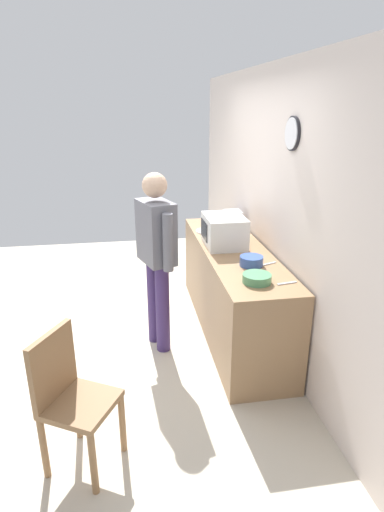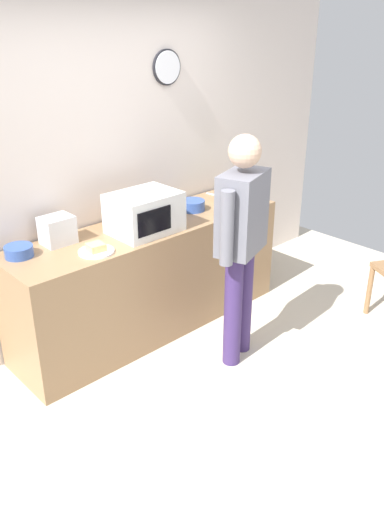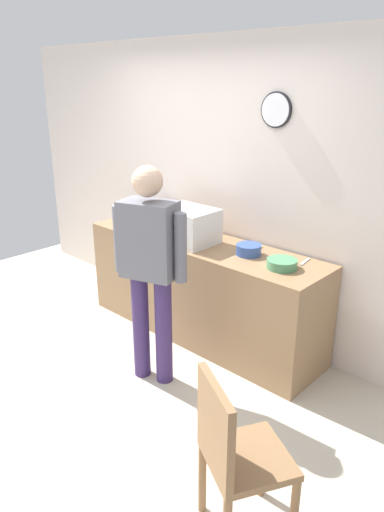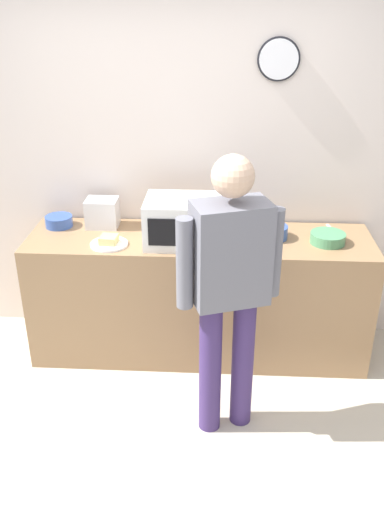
% 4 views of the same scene
% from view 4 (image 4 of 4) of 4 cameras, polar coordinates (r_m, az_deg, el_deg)
% --- Properties ---
extents(ground_plane, '(6.00, 6.00, 0.00)m').
position_cam_4_polar(ground_plane, '(3.24, -3.98, -21.94)').
color(ground_plane, beige).
extents(back_wall, '(5.40, 0.13, 2.60)m').
position_cam_4_polar(back_wall, '(3.93, -1.73, 9.63)').
color(back_wall, silver).
rests_on(back_wall, ground_plane).
extents(kitchen_counter, '(2.34, 0.62, 0.90)m').
position_cam_4_polar(kitchen_counter, '(3.90, 0.77, -4.12)').
color(kitchen_counter, '#93704C').
rests_on(kitchen_counter, ground_plane).
extents(microwave, '(0.50, 0.39, 0.30)m').
position_cam_4_polar(microwave, '(3.57, -0.89, 3.66)').
color(microwave, silver).
rests_on(microwave, kitchen_counter).
extents(sandwich_plate, '(0.25, 0.25, 0.07)m').
position_cam_4_polar(sandwich_plate, '(3.62, -8.68, 1.43)').
color(sandwich_plate, white).
rests_on(sandwich_plate, kitchen_counter).
extents(salad_bowl, '(0.19, 0.19, 0.08)m').
position_cam_4_polar(salad_bowl, '(3.98, -13.74, 3.55)').
color(salad_bowl, '#33519E').
rests_on(salad_bowl, kitchen_counter).
extents(cereal_bowl, '(0.21, 0.21, 0.09)m').
position_cam_4_polar(cereal_bowl, '(3.72, 8.41, 2.52)').
color(cereal_bowl, '#33519E').
rests_on(cereal_bowl, kitchen_counter).
extents(mixing_bowl, '(0.23, 0.23, 0.07)m').
position_cam_4_polar(mixing_bowl, '(3.71, 14.01, 1.84)').
color(mixing_bowl, '#4C8E60').
rests_on(mixing_bowl, kitchen_counter).
extents(toaster, '(0.22, 0.18, 0.20)m').
position_cam_4_polar(toaster, '(3.90, -9.36, 4.47)').
color(toaster, silver).
rests_on(toaster, kitchen_counter).
extents(fork_utensil, '(0.08, 0.17, 0.01)m').
position_cam_4_polar(fork_utensil, '(3.88, 8.07, 2.94)').
color(fork_utensil, silver).
rests_on(fork_utensil, kitchen_counter).
extents(spoon_utensil, '(0.05, 0.17, 0.01)m').
position_cam_4_polar(spoon_utensil, '(3.95, 14.34, 2.76)').
color(spoon_utensil, silver).
rests_on(spoon_utensil, kitchen_counter).
extents(person_standing, '(0.56, 0.36, 1.69)m').
position_cam_4_polar(person_standing, '(2.95, 3.93, -2.63)').
color(person_standing, '#3B285E').
rests_on(person_standing, ground_plane).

